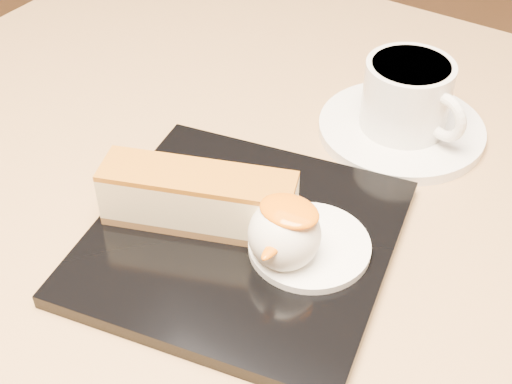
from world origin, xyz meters
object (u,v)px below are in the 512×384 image
Objects in this scene: table at (231,317)px; ice_cream_scoop at (284,234)px; coffee_cup at (408,95)px; dessert_plate at (242,240)px; cheesecake at (198,198)px; saucer at (401,129)px.

table is 0.21m from ice_cream_scoop.
ice_cream_scoop is 0.51× the size of coffee_cup.
ice_cream_scoop reaches higher than table.
dessert_plate reaches higher than table.
ice_cream_scoop is at bearing -7.13° from dessert_plate.
coffee_cup reaches higher than table.
cheesecake reaches higher than saucer.
dessert_plate is at bearing -83.72° from coffee_cup.
cheesecake is (0.01, -0.05, 0.19)m from table.
ice_cream_scoop is (0.04, -0.00, 0.03)m from dessert_plate.
table is at bearing -99.71° from coffee_cup.
ice_cream_scoop is at bearing -29.13° from table.
saucer reaches higher than table.
dessert_plate is 0.21m from coffee_cup.
table is at bearing 150.87° from ice_cream_scoop.
table is at bearing 77.95° from cheesecake.
ice_cream_scoop is (0.08, 0.00, 0.00)m from cheesecake.
coffee_cup reaches higher than dessert_plate.
dessert_plate is at bearing -44.15° from table.
ice_cream_scoop is at bearing -20.52° from cheesecake.
cheesecake is 2.87× the size of ice_cream_scoop.
table is 0.17m from dessert_plate.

